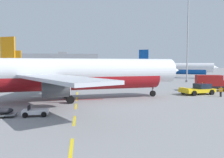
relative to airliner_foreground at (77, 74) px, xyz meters
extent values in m
plane|color=gray|center=(21.87, 18.32, -3.95)|extent=(400.00, 400.00, 0.00)
cube|color=yellow|center=(-0.13, -20.01, -3.95)|extent=(0.24, 4.00, 0.01)
cube|color=yellow|center=(-0.13, -12.64, -3.95)|extent=(0.24, 4.00, 0.01)
cube|color=yellow|center=(-0.13, -5.14, -3.95)|extent=(0.24, 4.00, 0.01)
cube|color=yellow|center=(-0.13, 1.04, -3.95)|extent=(0.24, 4.00, 0.01)
cube|color=yellow|center=(-0.13, 7.79, -3.95)|extent=(0.24, 4.00, 0.01)
cube|color=yellow|center=(-0.13, 15.27, -3.95)|extent=(0.24, 4.00, 0.01)
cube|color=yellow|center=(-0.13, 20.93, -3.95)|extent=(0.24, 4.00, 0.01)
cube|color=yellow|center=(-0.13, 27.00, -3.95)|extent=(0.24, 4.00, 0.01)
cube|color=yellow|center=(-0.13, 33.25, -3.95)|extent=(0.24, 4.00, 0.01)
cube|color=yellow|center=(-0.13, 39.66, -3.95)|extent=(0.24, 4.00, 0.01)
cube|color=yellow|center=(-0.13, 47.13, -3.95)|extent=(0.24, 4.00, 0.01)
cube|color=yellow|center=(-0.13, 53.51, -3.95)|extent=(0.24, 4.00, 0.01)
cube|color=yellow|center=(-0.13, 59.61, -3.95)|extent=(0.24, 4.00, 0.01)
cube|color=yellow|center=(-0.13, 67.01, -3.95)|extent=(0.24, 4.00, 0.01)
cube|color=#B21414|center=(-0.13, 0.32, -3.95)|extent=(8.00, 0.40, 0.01)
cylinder|color=white|center=(0.58, 0.10, 0.35)|extent=(30.31, 8.71, 3.80)
cylinder|color=maroon|center=(0.58, 0.10, -0.69)|extent=(24.74, 7.49, 3.50)
cone|color=white|center=(15.42, 2.58, 0.35)|extent=(4.07, 4.25, 3.72)
cube|color=#192333|center=(14.39, 2.40, 1.02)|extent=(2.05, 3.07, 0.60)
cube|color=#B7BCC6|center=(-4.74, 7.83, -0.12)|extent=(7.62, 17.57, 0.36)
cube|color=#B7BCC6|center=(-1.94, -8.94, -0.12)|extent=(12.39, 17.21, 0.36)
cylinder|color=#4C4F54|center=(-4.40, 4.84, -1.57)|extent=(3.50, 2.60, 2.10)
cylinder|color=black|center=(-2.82, 5.11, -1.57)|extent=(0.41, 1.78, 1.79)
cylinder|color=#4C4F54|center=(-2.59, -6.01, -1.57)|extent=(3.50, 2.60, 2.10)
cylinder|color=black|center=(-1.01, -5.74, -1.57)|extent=(0.41, 1.78, 1.79)
cylinder|color=gray|center=(12.31, 2.06, -2.12)|extent=(0.28, 0.28, 2.67)
cylinder|color=black|center=(12.31, 2.06, -3.45)|extent=(1.02, 0.44, 0.99)
cylinder|color=gray|center=(-1.82, 2.33, -2.09)|extent=(0.28, 0.28, 2.61)
cylinder|color=black|center=(-1.88, 2.68, -3.40)|extent=(1.14, 0.53, 1.10)
cylinder|color=black|center=(-1.77, 1.99, -3.40)|extent=(1.14, 0.53, 1.10)
cylinder|color=gray|center=(-0.97, -2.80, -2.09)|extent=(0.28, 0.28, 2.61)
cylinder|color=black|center=(-1.02, -2.45, -3.40)|extent=(1.14, 0.53, 1.10)
cylinder|color=black|center=(-0.91, -3.14, -3.40)|extent=(1.14, 0.53, 1.10)
cube|color=yellow|center=(20.90, 3.49, -3.25)|extent=(6.49, 4.15, 0.60)
cube|color=#192333|center=(21.94, 3.75, -2.50)|extent=(2.84, 2.64, 0.90)
cube|color=yellow|center=(18.33, 2.86, -2.83)|extent=(1.28, 2.61, 0.24)
sphere|color=orange|center=(21.94, 3.75, -1.95)|extent=(0.16, 0.16, 0.16)
cylinder|color=black|center=(19.37, 1.67, -3.50)|extent=(0.97, 0.60, 0.90)
cylinder|color=black|center=(18.70, 4.39, -3.50)|extent=(0.97, 0.60, 0.90)
cylinder|color=black|center=(23.09, 2.59, -3.50)|extent=(0.97, 0.60, 0.90)
cylinder|color=black|center=(22.43, 5.31, -3.50)|extent=(0.97, 0.60, 0.90)
cylinder|color=silver|center=(-19.04, 87.76, 0.32)|extent=(29.54, 13.22, 3.78)
cylinder|color=orange|center=(-19.04, 87.76, -0.71)|extent=(24.17, 11.14, 3.48)
cone|color=silver|center=(-4.88, 82.93, 0.32)|extent=(4.49, 4.63, 3.70)
cone|color=silver|center=(-33.86, 92.81, 0.80)|extent=(4.99, 4.39, 3.21)
cube|color=#192333|center=(-5.87, 83.27, 0.99)|extent=(2.42, 3.19, 0.60)
cube|color=orange|center=(-32.22, 92.25, 5.20)|extent=(4.26, 1.75, 5.96)
cube|color=silver|center=(-31.85, 95.48, 1.08)|extent=(5.06, 7.05, 0.24)
cube|color=silver|center=(-33.90, 89.46, 1.08)|extent=(5.06, 7.05, 0.24)
cube|color=#B7BCC6|center=(-20.06, 97.03, -0.15)|extent=(14.18, 16.24, 0.36)
cube|color=#B7BCC6|center=(-25.51, 81.03, -0.15)|extent=(4.91, 16.94, 0.36)
cylinder|color=#4C4F54|center=(-21.16, 94.26, -1.59)|extent=(3.68, 3.00, 2.09)
cylinder|color=black|center=(-19.66, 93.74, -1.59)|extent=(0.69, 1.72, 1.77)
cylinder|color=#4C4F54|center=(-24.69, 83.91, -1.59)|extent=(3.68, 3.00, 2.09)
cylinder|color=black|center=(-23.18, 83.39, -1.59)|extent=(0.69, 1.72, 1.77)
cylinder|color=gray|center=(-7.85, 83.94, -2.13)|extent=(0.28, 0.28, 2.65)
cylinder|color=black|center=(-7.85, 83.94, -3.46)|extent=(1.02, 0.58, 0.98)
cylinder|color=gray|center=(-20.09, 90.85, -2.11)|extent=(0.28, 0.28, 2.59)
cylinder|color=black|center=(-19.98, 91.18, -3.40)|extent=(1.15, 0.68, 1.09)
cylinder|color=black|center=(-20.20, 90.52, -3.40)|extent=(1.15, 0.68, 1.09)
cylinder|color=gray|center=(-21.76, 85.95, -2.11)|extent=(0.28, 0.28, 2.59)
cylinder|color=black|center=(-21.65, 86.28, -3.40)|extent=(1.15, 0.68, 1.09)
cylinder|color=black|center=(-21.87, 85.62, -3.40)|extent=(1.15, 0.68, 1.09)
cone|color=white|center=(-16.91, 29.08, 0.92)|extent=(5.28, 4.82, 3.29)
cube|color=orange|center=(-18.52, 29.85, 5.43)|extent=(4.21, 2.27, 6.12)
cube|color=white|center=(-19.28, 26.60, 1.21)|extent=(5.76, 7.30, 0.24)
cube|color=white|center=(-16.47, 32.49, 1.21)|extent=(5.76, 7.30, 0.24)
cube|color=#B7BCC6|center=(-24.00, 42.08, -0.05)|extent=(6.76, 17.77, 0.37)
cylinder|color=white|center=(36.35, 49.81, -0.08)|extent=(24.57, 17.61, 3.42)
cylinder|color=#0F479E|center=(36.35, 49.81, -1.02)|extent=(20.20, 14.64, 3.14)
cone|color=white|center=(47.71, 42.44, -0.08)|extent=(4.46, 4.52, 3.35)
cone|color=white|center=(24.47, 57.52, 0.35)|extent=(4.75, 4.49, 2.91)
cube|color=#192333|center=(46.91, 42.95, 0.52)|extent=(2.60, 2.93, 0.54)
cube|color=#0F479E|center=(25.79, 56.67, 4.33)|extent=(3.50, 2.43, 5.40)
cube|color=white|center=(26.83, 59.42, 0.60)|extent=(5.55, 6.40, 0.22)
cube|color=white|center=(23.69, 54.60, 0.60)|extent=(5.55, 6.40, 0.22)
cube|color=#B7BCC6|center=(37.52, 58.17, -0.51)|extent=(14.74, 12.77, 0.32)
cube|color=#B7BCC6|center=(29.19, 45.34, -0.51)|extent=(7.82, 15.88, 0.32)
cylinder|color=#4C4F54|center=(35.93, 55.98, -1.81)|extent=(3.44, 3.15, 1.89)
cylinder|color=black|center=(37.14, 55.20, -1.81)|extent=(0.96, 1.41, 1.61)
cylinder|color=#4C4F54|center=(30.55, 47.68, -1.81)|extent=(3.44, 3.15, 1.89)
cylinder|color=black|center=(31.75, 46.90, -1.81)|extent=(0.96, 1.41, 1.61)
cylinder|color=gray|center=(45.33, 43.98, -2.31)|extent=(0.25, 0.25, 2.40)
cylinder|color=black|center=(45.33, 43.98, -3.50)|extent=(0.88, 0.70, 0.89)
cylinder|color=gray|center=(36.12, 52.75, -2.28)|extent=(0.25, 0.25, 2.35)
cylinder|color=black|center=(36.29, 53.01, -3.45)|extent=(1.00, 0.80, 0.99)
cylinder|color=black|center=(35.95, 52.49, -3.45)|extent=(1.00, 0.80, 0.99)
cylinder|color=gray|center=(33.57, 48.83, -2.28)|extent=(0.25, 0.25, 2.35)
cylinder|color=black|center=(33.74, 49.09, -3.45)|extent=(1.00, 0.80, 0.99)
cylinder|color=black|center=(33.40, 48.56, -3.45)|extent=(1.00, 0.80, 0.99)
cube|color=black|center=(26.67, 7.94, -3.21)|extent=(7.37, 4.00, 0.60)
cube|color=maroon|center=(25.72, 8.18, -1.86)|extent=(5.19, 3.47, 2.10)
cylinder|color=black|center=(29.13, 8.57, -3.47)|extent=(1.00, 0.50, 0.96)
cylinder|color=black|center=(24.78, 9.64, -3.47)|extent=(1.00, 0.50, 0.96)
cylinder|color=black|center=(24.21, 7.31, -3.47)|extent=(1.00, 0.50, 0.96)
cube|color=silver|center=(-4.18, -10.11, -3.49)|extent=(2.64, 1.47, 0.44)
cube|color=black|center=(-4.83, -10.12, -3.09)|extent=(0.15, 1.12, 0.56)
cylinder|color=black|center=(-3.29, -9.38, -3.67)|extent=(0.56, 0.20, 0.56)
cylinder|color=black|center=(-3.25, -10.78, -3.67)|extent=(0.56, 0.20, 0.56)
cylinder|color=black|center=(-5.11, -9.43, -3.67)|extent=(0.56, 0.20, 0.56)
cylinder|color=black|center=(-5.07, -10.83, -3.67)|extent=(0.56, 0.20, 0.56)
cube|color=slate|center=(-7.28, -10.19, -3.67)|extent=(2.44, 1.57, 0.12)
ellipsoid|color=black|center=(-7.28, -10.19, -3.29)|extent=(1.86, 1.25, 0.64)
cylinder|color=black|center=(-7.30, -9.52, -3.73)|extent=(0.44, 0.15, 0.44)
cylinder|color=black|center=(-7.26, -10.87, -3.73)|extent=(0.44, 0.15, 0.44)
cylinder|color=#232328|center=(23.19, 0.26, -3.53)|extent=(0.16, 0.16, 0.83)
cylinder|color=#232328|center=(23.23, 0.03, -3.53)|extent=(0.16, 0.16, 0.83)
cube|color=orange|center=(23.21, 0.14, -2.81)|extent=(0.52, 0.47, 0.62)
cube|color=silver|center=(23.21, 0.14, -2.78)|extent=(0.53, 0.49, 0.06)
sphere|color=#8C664C|center=(23.21, 0.14, -2.38)|extent=(0.22, 0.22, 0.22)
cylinder|color=orange|center=(23.00, 0.36, -2.78)|extent=(0.09, 0.09, 0.56)
cylinder|color=orange|center=(23.42, -0.07, -2.78)|extent=(0.09, 0.09, 0.56)
cylinder|color=slate|center=(31.09, 28.95, -3.65)|extent=(0.70, 0.70, 0.60)
cylinder|color=#9EA0A5|center=(31.09, 28.95, 9.80)|extent=(0.36, 0.36, 27.49)
cube|color=gray|center=(-21.64, 128.65, 1.86)|extent=(66.85, 21.83, 11.62)
cube|color=#192333|center=(-21.64, 117.67, 2.44)|extent=(61.50, 0.12, 4.18)
cube|color=gray|center=(-11.61, 128.65, 8.47)|extent=(6.00, 5.00, 1.60)
camera|label=1|loc=(0.52, -34.85, 1.54)|focal=37.27mm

